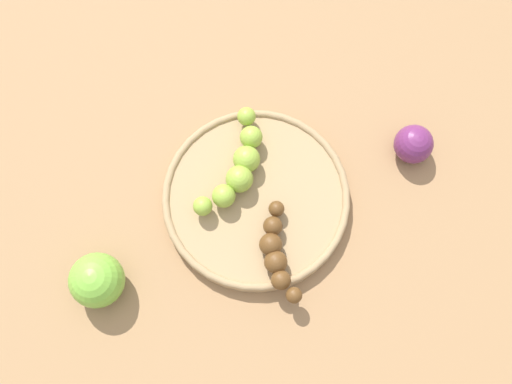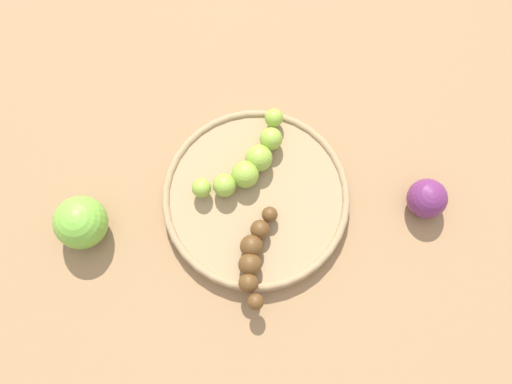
{
  "view_description": "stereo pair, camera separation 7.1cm",
  "coord_description": "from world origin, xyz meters",
  "px_view_note": "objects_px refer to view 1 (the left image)",
  "views": [
    {
      "loc": [
        -0.2,
        0.05,
        0.72
      ],
      "look_at": [
        0.0,
        0.0,
        0.04
      ],
      "focal_mm": 39.31,
      "sensor_mm": 36.0,
      "label": 1
    },
    {
      "loc": [
        -0.21,
        -0.02,
        0.72
      ],
      "look_at": [
        0.0,
        0.0,
        0.04
      ],
      "focal_mm": 39.31,
      "sensor_mm": 36.0,
      "label": 2
    }
  ],
  "objects_px": {
    "banana_green": "(239,167)",
    "apple_green": "(97,280)",
    "banana_overripe": "(277,252)",
    "plum_purple": "(413,144)",
    "fruit_bowl": "(256,198)"
  },
  "relations": [
    {
      "from": "banana_green",
      "to": "plum_purple",
      "type": "relative_size",
      "value": 2.54
    },
    {
      "from": "banana_green",
      "to": "apple_green",
      "type": "distance_m",
      "value": 0.23
    },
    {
      "from": "banana_green",
      "to": "plum_purple",
      "type": "distance_m",
      "value": 0.23
    },
    {
      "from": "apple_green",
      "to": "plum_purple",
      "type": "distance_m",
      "value": 0.44
    },
    {
      "from": "banana_overripe",
      "to": "apple_green",
      "type": "xyz_separation_m",
      "value": [
        0.02,
        0.22,
        0.0
      ]
    },
    {
      "from": "fruit_bowl",
      "to": "banana_green",
      "type": "bearing_deg",
      "value": 17.35
    },
    {
      "from": "banana_green",
      "to": "apple_green",
      "type": "height_order",
      "value": "apple_green"
    },
    {
      "from": "fruit_bowl",
      "to": "apple_green",
      "type": "relative_size",
      "value": 3.62
    },
    {
      "from": "banana_green",
      "to": "apple_green",
      "type": "relative_size",
      "value": 1.94
    },
    {
      "from": "banana_green",
      "to": "apple_green",
      "type": "xyz_separation_m",
      "value": [
        -0.1,
        0.2,
        -0.0
      ]
    },
    {
      "from": "fruit_bowl",
      "to": "plum_purple",
      "type": "xyz_separation_m",
      "value": [
        0.01,
        -0.22,
        0.01
      ]
    },
    {
      "from": "banana_green",
      "to": "plum_purple",
      "type": "bearing_deg",
      "value": 31.99
    },
    {
      "from": "fruit_bowl",
      "to": "banana_green",
      "type": "xyz_separation_m",
      "value": [
        0.04,
        0.01,
        0.02
      ]
    },
    {
      "from": "banana_green",
      "to": "banana_overripe",
      "type": "distance_m",
      "value": 0.12
    },
    {
      "from": "plum_purple",
      "to": "apple_green",
      "type": "bearing_deg",
      "value": 98.93
    }
  ]
}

